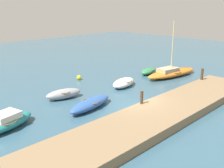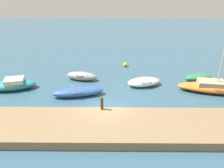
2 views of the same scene
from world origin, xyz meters
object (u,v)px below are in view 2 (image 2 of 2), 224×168
at_px(mooring_post_west, 102,103).
at_px(marker_buoy, 125,64).
at_px(rowboat_grey, 82,76).
at_px(rowboat_blue, 78,92).
at_px(rowboat_white, 144,82).
at_px(motorboat_teal, 13,85).
at_px(sailboat_orange, 217,87).
at_px(dinghy_green, 198,77).

height_order(mooring_post_west, marker_buoy, mooring_post_west).
relative_size(rowboat_grey, marker_buoy, 6.57).
bearing_deg(rowboat_blue, rowboat_grey, 81.03).
relative_size(rowboat_white, motorboat_teal, 0.77).
bearing_deg(rowboat_grey, marker_buoy, 49.95).
height_order(rowboat_grey, sailboat_orange, sailboat_orange).
bearing_deg(mooring_post_west, rowboat_grey, 110.20).
xyz_separation_m(dinghy_green, mooring_post_west, (-9.26, -6.41, 0.77)).
bearing_deg(marker_buoy, rowboat_white, -72.73).
height_order(rowboat_grey, dinghy_green, rowboat_grey).
xyz_separation_m(rowboat_white, rowboat_grey, (-6.05, 1.25, 0.03)).
xyz_separation_m(rowboat_white, dinghy_green, (5.57, 1.26, -0.05)).
distance_m(rowboat_white, rowboat_blue, 6.28).
bearing_deg(dinghy_green, mooring_post_west, -156.89).
height_order(motorboat_teal, mooring_post_west, mooring_post_west).
relative_size(motorboat_teal, dinghy_green, 1.50).
xyz_separation_m(rowboat_blue, marker_buoy, (4.41, 6.95, -0.14)).
distance_m(sailboat_orange, marker_buoy, 10.00).
xyz_separation_m(rowboat_blue, sailboat_orange, (12.32, 0.84, 0.07)).
relative_size(rowboat_blue, mooring_post_west, 4.61).
bearing_deg(motorboat_teal, sailboat_orange, -13.77).
distance_m(sailboat_orange, mooring_post_west, 10.84).
xyz_separation_m(rowboat_grey, sailboat_orange, (12.43, -2.46, 0.05)).
bearing_deg(mooring_post_west, motorboat_teal, 152.75).
bearing_deg(rowboat_white, mooring_post_west, -139.18).
xyz_separation_m(motorboat_teal, sailboat_orange, (18.44, -0.38, 0.00)).
distance_m(rowboat_grey, sailboat_orange, 12.67).
xyz_separation_m(motorboat_teal, rowboat_blue, (6.12, -1.21, -0.07)).
distance_m(rowboat_white, motorboat_teal, 12.09).
height_order(rowboat_white, motorboat_teal, motorboat_teal).
relative_size(rowboat_grey, sailboat_orange, 0.45).
height_order(rowboat_white, marker_buoy, rowboat_white).
distance_m(rowboat_white, dinghy_green, 5.71).
distance_m(rowboat_blue, marker_buoy, 8.23).
bearing_deg(sailboat_orange, motorboat_teal, -172.34).
height_order(rowboat_white, mooring_post_west, mooring_post_west).
height_order(motorboat_teal, dinghy_green, motorboat_teal).
height_order(motorboat_teal, marker_buoy, motorboat_teal).
height_order(rowboat_blue, marker_buoy, rowboat_blue).
bearing_deg(marker_buoy, motorboat_teal, -151.45).
bearing_deg(marker_buoy, rowboat_grey, -141.11).
height_order(sailboat_orange, mooring_post_west, sailboat_orange).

